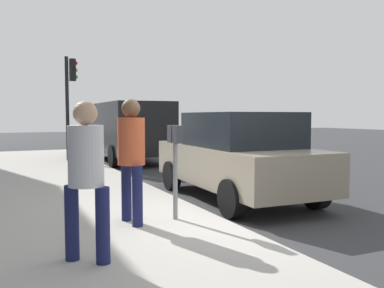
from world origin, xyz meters
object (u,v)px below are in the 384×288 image
Objects in this scene: parked_van_far at (128,128)px; traffic_signal at (70,91)px; parking_meter at (175,152)px; pedestrian_bystander at (86,169)px; pedestrian_at_meter at (131,150)px; parked_sedan_near at (237,155)px.

traffic_signal is (-0.11, 2.09, 1.32)m from parked_van_far.
parking_meter is 0.39× the size of traffic_signal.
traffic_signal is (10.40, -1.48, 1.43)m from pedestrian_bystander.
parked_van_far reaches higher than pedestrian_bystander.
parking_meter is 2.00m from pedestrian_bystander.
traffic_signal reaches higher than pedestrian_at_meter.
pedestrian_bystander is 0.32× the size of parked_van_far.
parked_sedan_near is (1.48, -2.69, -0.32)m from pedestrian_at_meter.
pedestrian_bystander is 0.47× the size of traffic_signal.
pedestrian_at_meter is 9.60m from parked_van_far.
parking_meter is at bearing -179.56° from traffic_signal.
parked_van_far is at bearing -0.02° from parked_sedan_near.
traffic_signal is at bearing 79.85° from pedestrian_at_meter.
traffic_signal is at bearing 34.30° from pedestrian_bystander.
parked_sedan_near is at bearing -53.10° from parking_meter.
parking_meter is at bearing -10.02° from pedestrian_at_meter.
traffic_signal reaches higher than parked_sedan_near.
pedestrian_bystander is 10.60m from traffic_signal.
parked_sedan_near reaches higher than parking_meter.
parked_sedan_near is 0.85× the size of parked_van_far.
parked_van_far reaches higher than parking_meter.
parking_meter is 9.25m from traffic_signal.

